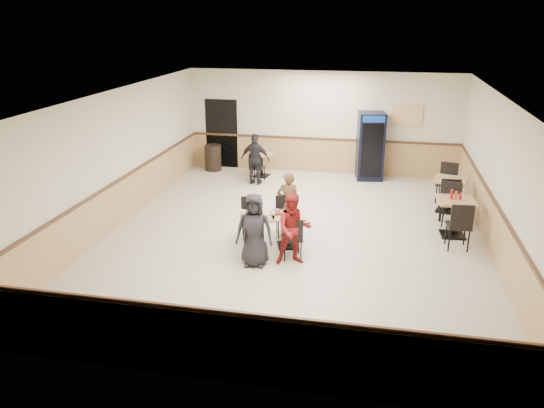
% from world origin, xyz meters
% --- Properties ---
extents(ground, '(10.00, 10.00, 0.00)m').
position_xyz_m(ground, '(0.00, 0.00, 0.00)').
color(ground, beige).
rests_on(ground, ground).
extents(room_shell, '(10.00, 10.00, 10.00)m').
position_xyz_m(room_shell, '(1.78, 2.55, 0.58)').
color(room_shell, silver).
rests_on(room_shell, ground).
extents(main_table, '(1.43, 1.00, 0.70)m').
position_xyz_m(main_table, '(-0.36, -0.69, 0.46)').
color(main_table, black).
rests_on(main_table, ground).
extents(main_chairs, '(1.55, 1.79, 0.88)m').
position_xyz_m(main_chairs, '(-0.40, -0.70, 0.44)').
color(main_chairs, black).
rests_on(main_chairs, ground).
extents(diner_woman_left, '(0.73, 0.51, 1.43)m').
position_xyz_m(diner_woman_left, '(-0.53, -1.57, 0.71)').
color(diner_woman_left, black).
rests_on(diner_woman_left, ground).
extents(diner_woman_right, '(0.81, 0.72, 1.41)m').
position_xyz_m(diner_woman_right, '(0.18, -1.35, 0.70)').
color(diner_woman_right, maroon).
rests_on(diner_woman_right, ground).
extents(diner_man_opposite, '(0.55, 0.42, 1.36)m').
position_xyz_m(diner_man_opposite, '(-0.19, 0.19, 0.68)').
color(diner_man_opposite, brown).
rests_on(diner_man_opposite, ground).
extents(lone_diner, '(0.88, 0.45, 1.44)m').
position_xyz_m(lone_diner, '(-1.67, 3.42, 0.72)').
color(lone_diner, black).
rests_on(lone_diner, ground).
extents(tabletop_clutter, '(1.24, 0.79, 0.12)m').
position_xyz_m(tabletop_clutter, '(-0.33, -0.72, 0.72)').
color(tabletop_clutter, '#AF130B').
rests_on(tabletop_clutter, main_table).
extents(side_table_near, '(0.82, 0.82, 0.82)m').
position_xyz_m(side_table_near, '(3.33, 0.65, 0.55)').
color(side_table_near, black).
rests_on(side_table_near, ground).
extents(side_table_near_chair_south, '(0.51, 0.51, 1.04)m').
position_xyz_m(side_table_near_chair_south, '(3.33, -0.01, 0.52)').
color(side_table_near_chair_south, black).
rests_on(side_table_near_chair_south, ground).
extents(side_table_near_chair_north, '(0.51, 0.51, 1.04)m').
position_xyz_m(side_table_near_chair_north, '(3.33, 1.30, 0.52)').
color(side_table_near_chair_north, black).
rests_on(side_table_near_chair_north, ground).
extents(side_table_far, '(0.94, 0.94, 0.81)m').
position_xyz_m(side_table_far, '(3.39, 2.20, 0.54)').
color(side_table_far, black).
rests_on(side_table_far, ground).
extents(side_table_far_chair_south, '(0.59, 0.59, 1.03)m').
position_xyz_m(side_table_far_chair_south, '(3.39, 1.55, 0.51)').
color(side_table_far_chair_south, black).
rests_on(side_table_far_chair_south, ground).
extents(side_table_far_chair_north, '(0.59, 0.59, 1.03)m').
position_xyz_m(side_table_far_chair_north, '(3.39, 2.85, 0.51)').
color(side_table_far_chair_north, black).
rests_on(side_table_far_chair_north, ground).
extents(condiment_caddy, '(0.23, 0.06, 0.20)m').
position_xyz_m(condiment_caddy, '(3.30, 0.70, 0.91)').
color(condiment_caddy, '#B50C1F').
rests_on(condiment_caddy, side_table_near).
extents(back_table, '(0.72, 0.72, 0.68)m').
position_xyz_m(back_table, '(-1.67, 4.20, 0.46)').
color(back_table, black).
rests_on(back_table, ground).
extents(back_table_chair_lone, '(0.46, 0.46, 0.87)m').
position_xyz_m(back_table_chair_lone, '(-1.67, 3.65, 0.43)').
color(back_table_chair_lone, black).
rests_on(back_table_chair_lone, ground).
extents(pepsi_cooler, '(0.83, 0.84, 1.93)m').
position_xyz_m(pepsi_cooler, '(1.43, 4.59, 0.97)').
color(pepsi_cooler, black).
rests_on(pepsi_cooler, ground).
extents(trash_bin, '(0.50, 0.50, 0.78)m').
position_xyz_m(trash_bin, '(-3.26, 4.55, 0.39)').
color(trash_bin, black).
rests_on(trash_bin, ground).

